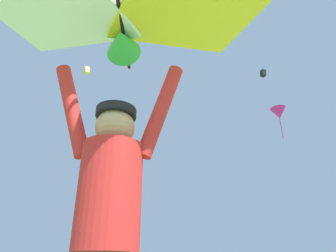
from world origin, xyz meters
name	(u,v)px	position (x,y,z in m)	size (l,w,h in m)	color
kite_flyer_person	(107,228)	(-0.27, -0.13, 0.94)	(0.81, 0.38, 1.92)	#424751
held_stunt_kite	(122,13)	(-0.25, -0.23, 2.30)	(2.21, 1.30, 0.44)	black
distant_kite_black_mid_right	(263,73)	(6.67, 25.98, 19.55)	(0.68, 0.61, 0.79)	black
distant_kite_yellow_far_center	(87,71)	(-11.37, 22.88, 19.37)	(0.78, 0.70, 0.86)	yellow
distant_kite_black_low_right	(123,189)	(-4.66, 15.44, 5.05)	(1.14, 1.15, 0.30)	black
distant_kite_magenta_high_right	(279,113)	(6.96, 23.75, 13.61)	(1.96, 1.96, 3.06)	#DB2393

